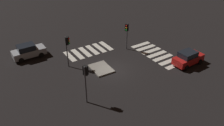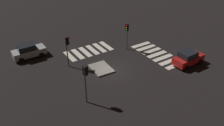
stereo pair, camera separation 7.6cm
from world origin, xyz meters
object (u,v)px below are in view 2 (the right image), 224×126
object	(u,v)px
traffic_island	(101,68)
traffic_light_north	(67,44)
traffic_light_east	(127,30)
traffic_light_west	(86,75)
car_silver	(28,51)
car_red	(188,58)

from	to	relation	value
traffic_island	traffic_light_north	xyz separation A→B (m)	(2.67, 2.97, 2.97)
traffic_light_east	traffic_light_west	xyz separation A→B (m)	(-6.96, 9.89, 0.22)
traffic_island	traffic_light_east	size ratio (longest dim) A/B	0.81
car_silver	traffic_light_east	world-z (taller)	traffic_light_east
car_silver	traffic_light_west	bearing A→B (deg)	-79.86
traffic_light_north	traffic_light_west	distance (m)	7.19
traffic_island	traffic_light_north	distance (m)	4.97
car_silver	traffic_light_east	size ratio (longest dim) A/B	1.12
traffic_island	traffic_light_west	world-z (taller)	traffic_light_west
traffic_island	traffic_light_west	bearing A→B (deg)	136.19
car_silver	car_red	bearing A→B (deg)	-38.49
car_silver	traffic_island	bearing A→B (deg)	-50.63
traffic_light_west	traffic_light_north	bearing A→B (deg)	46.04
traffic_light_north	traffic_light_east	world-z (taller)	traffic_light_north
traffic_light_north	car_silver	bearing A→B (deg)	166.39
traffic_light_east	car_silver	bearing A→B (deg)	-59.97
car_silver	traffic_light_west	xyz separation A→B (m)	(-12.22, -2.26, 2.22)
car_silver	traffic_light_north	size ratio (longest dim) A/B	1.06
traffic_light_east	traffic_light_west	world-z (taller)	traffic_light_west
traffic_light_west	traffic_light_east	bearing A→B (deg)	1.30
traffic_light_north	traffic_light_east	xyz separation A→B (m)	(-0.11, -8.63, -0.15)
traffic_light_east	traffic_light_west	distance (m)	12.10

